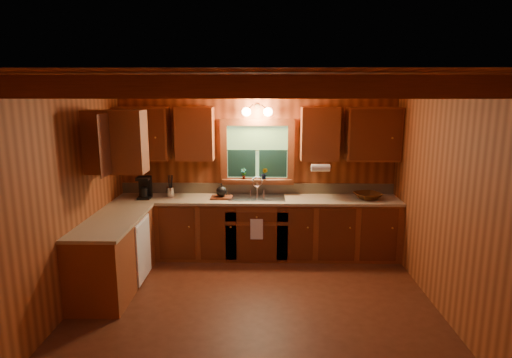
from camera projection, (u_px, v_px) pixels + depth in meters
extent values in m
plane|color=#512413|center=(255.00, 306.00, 5.01)|extent=(4.20, 4.20, 0.00)
plane|color=brown|center=(255.00, 77.00, 4.49)|extent=(4.20, 4.20, 0.00)
plane|color=brown|center=(257.00, 168.00, 6.61)|extent=(4.20, 0.00, 4.20)
plane|color=brown|center=(249.00, 267.00, 2.89)|extent=(4.20, 0.00, 4.20)
plane|color=brown|center=(66.00, 197.00, 4.79)|extent=(0.00, 3.80, 3.80)
plane|color=brown|center=(446.00, 199.00, 4.71)|extent=(0.00, 3.80, 3.80)
cube|color=brown|center=(251.00, 87.00, 3.34)|extent=(4.20, 0.14, 0.18)
cube|color=brown|center=(254.00, 88.00, 4.12)|extent=(4.20, 0.14, 0.18)
cube|color=brown|center=(255.00, 88.00, 4.91)|extent=(4.20, 0.14, 0.18)
cube|color=brown|center=(257.00, 89.00, 5.69)|extent=(4.20, 0.14, 0.18)
cube|color=brown|center=(257.00, 228.00, 6.48)|extent=(4.20, 0.62, 0.86)
cube|color=brown|center=(114.00, 255.00, 5.43)|extent=(0.62, 1.60, 0.86)
cube|color=tan|center=(257.00, 199.00, 6.39)|extent=(4.20, 0.66, 0.04)
cube|color=tan|center=(112.00, 221.00, 5.34)|extent=(0.64, 1.60, 0.04)
cube|color=tan|center=(257.00, 188.00, 6.66)|extent=(4.20, 0.02, 0.16)
cube|color=white|center=(143.00, 249.00, 5.62)|extent=(0.02, 0.60, 0.80)
cube|color=brown|center=(143.00, 134.00, 6.37)|extent=(0.78, 0.34, 0.78)
cube|color=brown|center=(195.00, 134.00, 6.36)|extent=(0.55, 0.34, 0.78)
cube|color=brown|center=(320.00, 134.00, 6.32)|extent=(0.55, 0.34, 0.78)
cube|color=brown|center=(373.00, 134.00, 6.31)|extent=(0.78, 0.34, 0.78)
cube|color=brown|center=(101.00, 142.00, 5.35)|extent=(0.34, 1.10, 0.78)
cube|color=brown|center=(257.00, 122.00, 6.43)|extent=(1.12, 0.08, 0.10)
cube|color=brown|center=(257.00, 181.00, 6.61)|extent=(1.12, 0.08, 0.10)
cube|color=brown|center=(224.00, 152.00, 6.53)|extent=(0.10, 0.08, 0.80)
cube|color=brown|center=(291.00, 152.00, 6.51)|extent=(0.10, 0.08, 0.80)
cube|color=#4C7732|center=(257.00, 152.00, 6.56)|extent=(0.92, 0.01, 0.80)
cube|color=#0F2A27|center=(242.00, 163.00, 6.57)|extent=(0.42, 0.02, 0.42)
cube|color=#0F2A27|center=(273.00, 163.00, 6.56)|extent=(0.42, 0.02, 0.42)
cylinder|color=black|center=(257.00, 151.00, 6.53)|extent=(0.92, 0.01, 0.01)
cube|color=brown|center=(257.00, 180.00, 6.57)|extent=(1.06, 0.14, 0.04)
cylinder|color=black|center=(257.00, 107.00, 6.39)|extent=(0.08, 0.03, 0.08)
cylinder|color=black|center=(250.00, 107.00, 6.33)|extent=(0.09, 0.17, 0.08)
cylinder|color=black|center=(264.00, 107.00, 6.33)|extent=(0.09, 0.17, 0.08)
sphere|color=#FFE0A5|center=(246.00, 112.00, 6.29)|extent=(0.13, 0.13, 0.13)
sphere|color=#FFE0A5|center=(268.00, 112.00, 6.28)|extent=(0.13, 0.13, 0.13)
cylinder|color=white|center=(320.00, 168.00, 6.22)|extent=(0.27, 0.11, 0.11)
cube|color=white|center=(257.00, 229.00, 6.15)|extent=(0.18, 0.01, 0.30)
cube|color=silver|center=(257.00, 197.00, 6.40)|extent=(0.82, 0.48, 0.02)
cube|color=#262628|center=(244.00, 202.00, 6.42)|extent=(0.34, 0.40, 0.14)
cube|color=#262628|center=(270.00, 202.00, 6.41)|extent=(0.34, 0.40, 0.14)
cylinder|color=silver|center=(257.00, 188.00, 6.55)|extent=(0.04, 0.04, 0.22)
torus|color=silver|center=(257.00, 182.00, 6.47)|extent=(0.16, 0.02, 0.16)
cube|color=black|center=(145.00, 197.00, 6.36)|extent=(0.18, 0.22, 0.03)
cube|color=black|center=(145.00, 186.00, 6.40)|extent=(0.18, 0.08, 0.30)
cube|color=black|center=(143.00, 179.00, 6.29)|extent=(0.18, 0.20, 0.04)
cylinder|color=black|center=(144.00, 192.00, 6.32)|extent=(0.11, 0.11, 0.13)
cylinder|color=silver|center=(170.00, 192.00, 6.45)|extent=(0.12, 0.12, 0.15)
cylinder|color=black|center=(169.00, 182.00, 6.41)|extent=(0.03, 0.04, 0.21)
cylinder|color=black|center=(170.00, 182.00, 6.42)|extent=(0.01, 0.01, 0.21)
cylinder|color=black|center=(171.00, 182.00, 6.43)|extent=(0.03, 0.04, 0.21)
cylinder|color=black|center=(172.00, 182.00, 6.44)|extent=(0.04, 0.06, 0.21)
cube|color=#562512|center=(222.00, 197.00, 6.37)|extent=(0.31, 0.23, 0.03)
sphere|color=black|center=(221.00, 191.00, 6.35)|extent=(0.16, 0.16, 0.16)
cylinder|color=black|center=(221.00, 185.00, 6.33)|extent=(0.02, 0.02, 0.04)
imported|color=#48230C|center=(368.00, 196.00, 6.32)|extent=(0.49, 0.49, 0.09)
imported|color=#562512|center=(244.00, 174.00, 6.55)|extent=(0.10, 0.08, 0.17)
imported|color=#562512|center=(264.00, 174.00, 6.53)|extent=(0.12, 0.11, 0.18)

